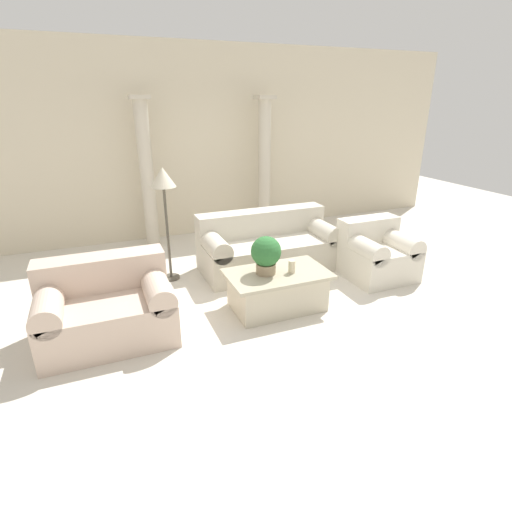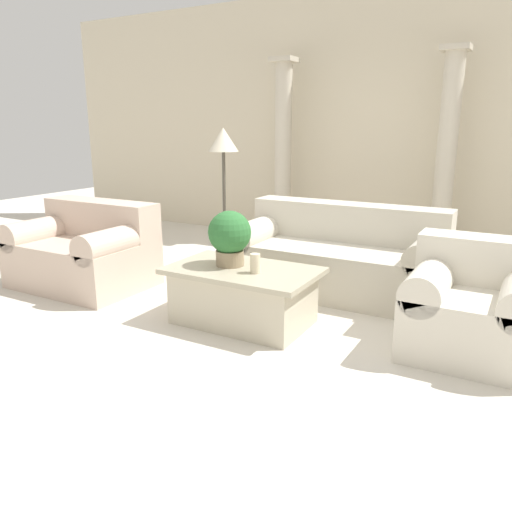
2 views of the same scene
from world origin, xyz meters
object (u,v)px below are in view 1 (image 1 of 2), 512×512
sofa_long (268,246)px  loveseat (106,306)px  coffee_table (277,290)px  armchair (376,252)px  potted_plant (266,254)px  floor_lamp (164,187)px

sofa_long → loveseat: same height
loveseat → coffee_table: size_ratio=1.10×
sofa_long → loveseat: bearing=-155.3°
coffee_table → armchair: (1.66, 0.33, 0.11)m
coffee_table → potted_plant: potted_plant is taller
potted_plant → coffee_table: bearing=-11.3°
potted_plant → floor_lamp: 1.65m
armchair → sofa_long: bearing=147.3°
floor_lamp → loveseat: bearing=-126.1°
loveseat → armchair: size_ratio=1.50×
sofa_long → coffee_table: size_ratio=1.65×
sofa_long → coffee_table: (-0.38, -1.15, -0.11)m
floor_lamp → armchair: 2.99m
sofa_long → floor_lamp: floor_lamp is taller
potted_plant → armchair: bearing=9.6°
sofa_long → potted_plant: potted_plant is taller
sofa_long → floor_lamp: 1.68m
coffee_table → potted_plant: bearing=168.7°
coffee_table → floor_lamp: bearing=127.6°
coffee_table → armchair: size_ratio=1.36×
coffee_table → floor_lamp: 1.95m
loveseat → sofa_long: bearing=24.7°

